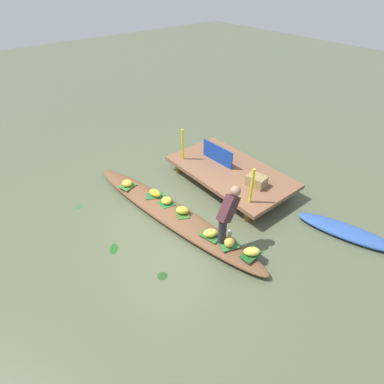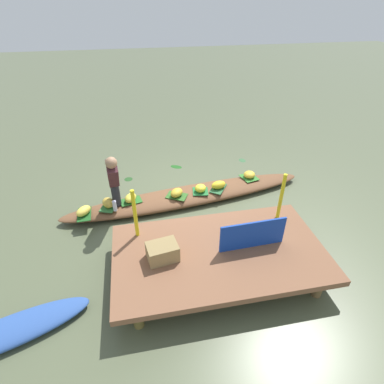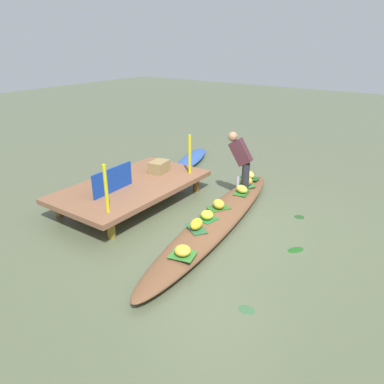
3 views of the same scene
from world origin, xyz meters
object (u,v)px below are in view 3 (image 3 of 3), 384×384
(vendor_boat, at_px, (217,221))
(banana_bunch_1, at_px, (246,181))
(produce_crate, at_px, (159,167))
(vendor_person, at_px, (241,157))
(banana_bunch_0, at_px, (183,250))
(market_banner, at_px, (113,180))
(banana_bunch_6, at_px, (242,189))
(water_bottle, at_px, (238,181))
(banana_bunch_3, at_px, (249,174))
(banana_bunch_2, at_px, (207,215))
(moored_boat, at_px, (192,159))
(banana_bunch_4, at_px, (196,224))
(banana_bunch_5, at_px, (219,204))

(vendor_boat, distance_m, banana_bunch_1, 1.64)
(vendor_boat, bearing_deg, produce_crate, 61.63)
(vendor_person, xyz_separation_m, produce_crate, (-0.68, 1.65, -0.36))
(banana_bunch_0, relative_size, banana_bunch_1, 0.99)
(banana_bunch_1, height_order, market_banner, market_banner)
(banana_bunch_6, xyz_separation_m, market_banner, (-1.80, 1.85, 0.35))
(vendor_boat, height_order, water_bottle, water_bottle)
(banana_bunch_3, distance_m, produce_crate, 2.05)
(banana_bunch_1, height_order, banana_bunch_3, banana_bunch_1)
(banana_bunch_2, bearing_deg, banana_bunch_0, -163.78)
(moored_boat, distance_m, banana_bunch_0, 5.10)
(banana_bunch_6, bearing_deg, banana_bunch_2, -177.10)
(banana_bunch_6, distance_m, market_banner, 2.60)
(banana_bunch_6, bearing_deg, produce_crate, 103.42)
(banana_bunch_4, height_order, water_bottle, water_bottle)
(banana_bunch_2, bearing_deg, produce_crate, 62.73)
(banana_bunch_0, bearing_deg, vendor_person, 11.97)
(banana_bunch_0, xyz_separation_m, vendor_person, (2.84, 0.60, 0.60))
(banana_bunch_2, height_order, banana_bunch_6, banana_bunch_2)
(produce_crate, bearing_deg, vendor_boat, -110.78)
(banana_bunch_0, height_order, vendor_person, vendor_person)
(moored_boat, xyz_separation_m, banana_bunch_6, (-1.64, -2.42, 0.22))
(moored_boat, bearing_deg, produce_crate, 178.40)
(moored_boat, bearing_deg, banana_bunch_4, -161.05)
(vendor_person, height_order, market_banner, vendor_person)
(banana_bunch_6, bearing_deg, banana_bunch_3, 17.29)
(vendor_boat, relative_size, banana_bunch_3, 16.52)
(banana_bunch_5, xyz_separation_m, produce_crate, (0.48, 1.83, 0.24))
(market_banner, bearing_deg, banana_bunch_5, -66.83)
(banana_bunch_1, bearing_deg, produce_crate, 116.57)
(vendor_boat, xyz_separation_m, market_banner, (-0.61, 1.98, 0.55))
(banana_bunch_4, relative_size, water_bottle, 1.50)
(banana_bunch_3, bearing_deg, banana_bunch_5, -171.38)
(banana_bunch_2, relative_size, banana_bunch_6, 0.82)
(market_banner, bearing_deg, banana_bunch_2, -81.22)
(banana_bunch_5, relative_size, produce_crate, 0.65)
(vendor_boat, xyz_separation_m, produce_crate, (0.75, 1.96, 0.44))
(banana_bunch_1, distance_m, banana_bunch_6, 0.44)
(banana_bunch_5, relative_size, market_banner, 0.28)
(water_bottle, bearing_deg, produce_crate, 114.87)
(vendor_boat, bearing_deg, banana_bunch_5, 18.05)
(banana_bunch_0, distance_m, banana_bunch_5, 1.74)
(banana_bunch_6, bearing_deg, water_bottle, 39.96)
(banana_bunch_4, xyz_separation_m, banana_bunch_6, (1.82, 0.12, -0.01))
(water_bottle, bearing_deg, banana_bunch_5, -168.35)
(banana_bunch_0, distance_m, banana_bunch_3, 3.53)
(vendor_boat, distance_m, banana_bunch_0, 1.46)
(banana_bunch_1, xyz_separation_m, banana_bunch_3, (0.44, 0.15, -0.02))
(vendor_boat, xyz_separation_m, banana_bunch_2, (-0.24, 0.06, 0.20))
(banana_bunch_1, distance_m, banana_bunch_2, 1.85)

